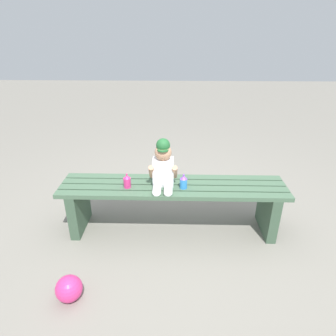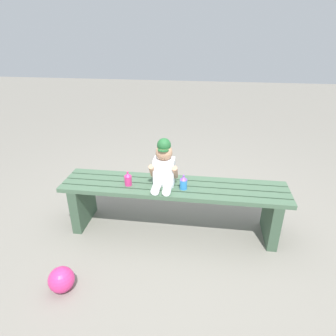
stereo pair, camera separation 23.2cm
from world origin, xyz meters
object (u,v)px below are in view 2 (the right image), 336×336
child_figure (164,166)px  sippy_cup_right (183,182)px  park_bench (173,199)px  sippy_cup_left (128,179)px  toy_ball (61,280)px

child_figure → sippy_cup_right: size_ratio=3.26×
child_figure → sippy_cup_right: bearing=-14.4°
park_bench → sippy_cup_left: (-0.37, -0.05, 0.19)m
toy_ball → park_bench: bearing=49.0°
park_bench → toy_ball: (-0.67, -0.78, -0.22)m
sippy_cup_left → toy_ball: (-0.30, -0.73, -0.42)m
child_figure → sippy_cup_left: bearing=-171.7°
toy_ball → child_figure: bearing=52.4°
toy_ball → sippy_cup_right: bearing=43.7°
park_bench → toy_ball: park_bench is taller
child_figure → sippy_cup_right: (0.17, -0.04, -0.12)m
sippy_cup_left → sippy_cup_right: (0.46, 0.00, 0.00)m
sippy_cup_left → sippy_cup_right: bearing=0.0°
sippy_cup_left → park_bench: bearing=7.5°
park_bench → child_figure: child_figure is taller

